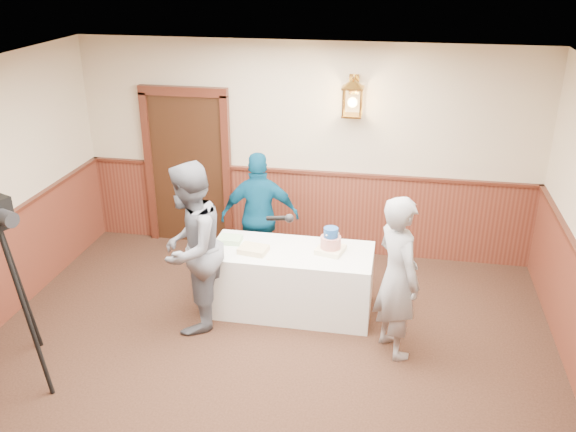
# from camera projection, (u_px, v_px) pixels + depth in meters

# --- Properties ---
(ground) EXTENTS (7.00, 7.00, 0.00)m
(ground) POSITION_uv_depth(u_px,v_px,m) (240.00, 422.00, 5.33)
(ground) COLOR black
(ground) RESTS_ON ground
(room_shell) EXTENTS (6.02, 7.02, 2.81)m
(room_shell) POSITION_uv_depth(u_px,v_px,m) (242.00, 243.00, 5.14)
(room_shell) COLOR beige
(room_shell) RESTS_ON ground
(display_table) EXTENTS (1.80, 0.80, 0.75)m
(display_table) POSITION_uv_depth(u_px,v_px,m) (291.00, 280.00, 6.88)
(display_table) COLOR white
(display_table) RESTS_ON ground
(tiered_cake) EXTENTS (0.34, 0.34, 0.29)m
(tiered_cake) POSITION_uv_depth(u_px,v_px,m) (331.00, 243.00, 6.64)
(tiered_cake) COLOR #FDF0C3
(tiered_cake) RESTS_ON display_table
(sheet_cake_yellow) EXTENTS (0.33, 0.27, 0.06)m
(sheet_cake_yellow) POSITION_uv_depth(u_px,v_px,m) (253.00, 250.00, 6.68)
(sheet_cake_yellow) COLOR #ECC78D
(sheet_cake_yellow) RESTS_ON display_table
(sheet_cake_green) EXTENTS (0.26, 0.21, 0.06)m
(sheet_cake_green) POSITION_uv_depth(u_px,v_px,m) (230.00, 240.00, 6.91)
(sheet_cake_green) COLOR #A1E3A0
(sheet_cake_green) RESTS_ON display_table
(interviewer) EXTENTS (1.54, 0.97, 1.87)m
(interviewer) POSITION_uv_depth(u_px,v_px,m) (190.00, 248.00, 6.36)
(interviewer) COLOR slate
(interviewer) RESTS_ON ground
(baker) EXTENTS (0.68, 0.74, 1.70)m
(baker) POSITION_uv_depth(u_px,v_px,m) (397.00, 277.00, 5.96)
(baker) COLOR gray
(baker) RESTS_ON ground
(assistant_p) EXTENTS (1.01, 0.58, 1.62)m
(assistant_p) POSITION_uv_depth(u_px,v_px,m) (260.00, 217.00, 7.43)
(assistant_p) COLOR navy
(assistant_p) RESTS_ON ground
(tv_camera_rig) EXTENTS (0.73, 0.69, 1.88)m
(tv_camera_rig) POSITION_uv_depth(u_px,v_px,m) (4.00, 300.00, 5.58)
(tv_camera_rig) COLOR black
(tv_camera_rig) RESTS_ON ground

